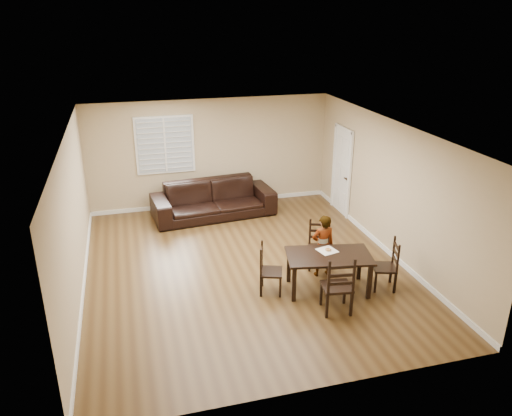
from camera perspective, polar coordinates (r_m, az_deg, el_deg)
The scene contains 11 objects.
ground at distance 9.78m, azimuth -1.30°, elevation -6.76°, with size 7.00×7.00×0.00m, color brown.
room at distance 9.23m, azimuth -1.45°, elevation 3.68°, with size 6.04×7.04×2.72m.
dining_table at distance 8.86m, azimuth 8.32°, elevation -5.84°, with size 1.60×1.09×0.69m.
chair_near at distance 9.76m, azimuth 7.22°, elevation -4.20°, with size 0.53×0.51×0.94m.
chair_far at distance 8.25m, azimuth 9.47°, elevation -9.16°, with size 0.52×0.50×1.04m.
chair_left at distance 8.80m, azimuth 1.03°, elevation -7.16°, with size 0.50×0.51×0.91m.
chair_right at distance 9.23m, azimuth 15.15°, elevation -6.47°, with size 0.50×0.52×0.93m.
child at distance 9.32m, azimuth 7.65°, elevation -4.30°, with size 0.44×0.29×1.21m, color gray.
napkin at distance 8.96m, azimuth 8.13°, elevation -4.83°, with size 0.31×0.31×0.00m, color beige.
donut at distance 8.96m, azimuth 8.25°, elevation -4.70°, with size 0.11×0.11×0.04m.
sofa at distance 12.03m, azimuth -4.89°, elevation 0.99°, with size 2.89×1.13×0.84m, color black.
Camera 1 is at (-2.03, -8.36, 4.66)m, focal length 35.00 mm.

